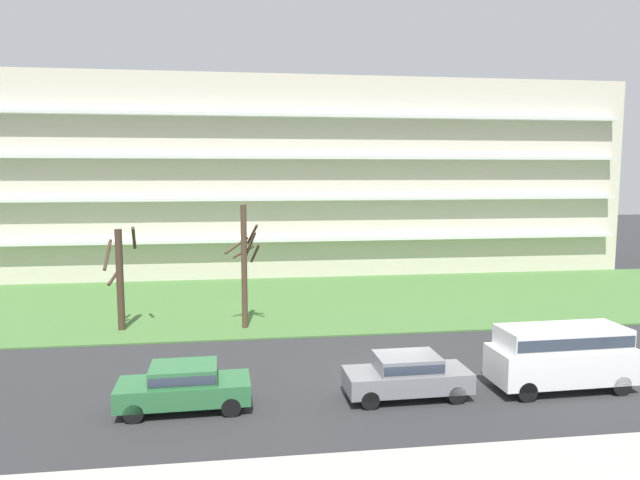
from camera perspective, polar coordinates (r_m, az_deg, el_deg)
The scene contains 8 objects.
ground at distance 23.64m, azimuth 7.34°, elevation -13.17°, with size 160.00×160.00×0.00m, color #2D2D30.
grass_lawn_strip at distance 36.80m, azimuth 1.55°, elevation -5.85°, with size 80.00×16.00×0.08m, color #477238.
apartment_building at distance 50.25m, azimuth -1.18°, elevation 6.12°, with size 48.93×13.88×15.10m.
tree_far_left at distance 31.01m, azimuth -18.88°, elevation -3.37°, with size 1.62×1.58×5.35m.
tree_left at distance 29.95m, azimuth -7.32°, elevation -2.27°, with size 1.84×1.46×6.37m.
sedan_green_near_left at distance 20.78m, azimuth -13.09°, elevation -13.58°, with size 4.45×1.92×1.57m.
van_white_center_left at distance 23.62m, azimuth 22.45°, elevation -10.09°, with size 5.25×2.13×2.36m.
sedan_gray_center_right at distance 21.50m, azimuth 8.46°, elevation -12.77°, with size 4.43×1.88×1.57m.
Camera 1 is at (-5.99, -21.43, 7.98)m, focal length 32.90 mm.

